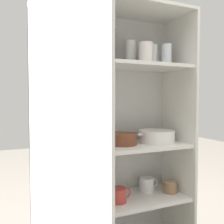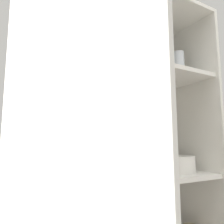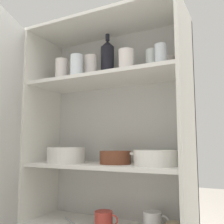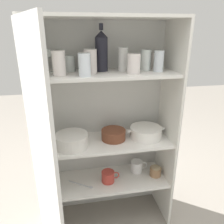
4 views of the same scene
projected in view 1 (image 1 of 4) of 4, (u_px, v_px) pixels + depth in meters
name	position (u px, v px, depth m)	size (l,w,h in m)	color
cupboard_back_panel	(104.00, 133.00, 1.68)	(0.92, 0.02, 1.47)	silver
cupboard_side_left	(35.00, 141.00, 1.34)	(0.02, 0.36, 1.47)	white
cupboard_side_right	(178.00, 132.00, 1.71)	(0.02, 0.36, 1.47)	white
cupboard_top_panel	(115.00, 6.00, 1.49)	(0.92, 0.36, 0.02)	white
shelf_board_lower	(115.00, 202.00, 1.54)	(0.89, 0.32, 0.02)	white
shelf_board_middle	(115.00, 148.00, 1.53)	(0.89, 0.32, 0.02)	white
shelf_board_upper	(115.00, 65.00, 1.50)	(0.89, 0.32, 0.02)	white
cupboard_door	(70.00, 155.00, 1.01)	(0.19, 0.43, 1.47)	silver
tumbler_glass_0	(70.00, 45.00, 1.34)	(0.08, 0.08, 0.14)	silver
tumbler_glass_1	(100.00, 47.00, 1.36)	(0.07, 0.07, 0.13)	white
tumbler_glass_2	(152.00, 56.00, 1.64)	(0.07, 0.07, 0.13)	white
tumbler_glass_3	(145.00, 53.00, 1.51)	(0.08, 0.08, 0.12)	silver
tumbler_glass_4	(130.00, 53.00, 1.59)	(0.06, 0.06, 0.15)	white
tumbler_glass_5	(101.00, 49.00, 1.45)	(0.08, 0.08, 0.14)	silver
tumbler_glass_6	(73.00, 54.00, 1.49)	(0.08, 0.08, 0.10)	white
tumbler_glass_7	(155.00, 60.00, 1.74)	(0.06, 0.06, 0.11)	silver
tumbler_glass_8	(166.00, 55.00, 1.61)	(0.06, 0.06, 0.13)	white
wine_glass_0	(51.00, 41.00, 1.41)	(0.07, 0.07, 0.14)	white
wine_bottle	(109.00, 43.00, 1.54)	(0.08, 0.08, 0.29)	black
plate_stack_white	(78.00, 142.00, 1.39)	(0.22, 0.22, 0.09)	silver
mixing_bowl_large	(122.00, 138.00, 1.56)	(0.17, 0.17, 0.07)	brown
casserole_dish	(157.00, 136.00, 1.65)	(0.28, 0.23, 0.08)	white
coffee_mug_primary	(118.00, 195.00, 1.52)	(0.13, 0.09, 0.08)	#BC3D33
coffee_mug_extra_1	(147.00, 185.00, 1.69)	(0.13, 0.09, 0.09)	white
storage_jar	(170.00, 187.00, 1.68)	(0.09, 0.09, 0.07)	#99704C
serving_spoon	(88.00, 208.00, 1.43)	(0.18, 0.12, 0.01)	silver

